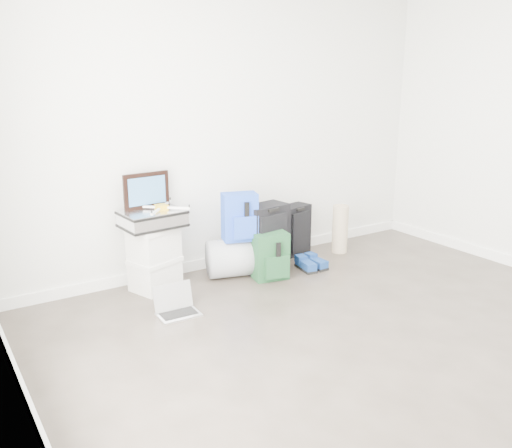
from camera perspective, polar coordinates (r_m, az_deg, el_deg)
ground at (r=3.74m, az=18.11°, el=-14.69°), size 5.00×5.00×0.00m
room_envelope at (r=3.27m, az=20.46°, el=12.63°), size 4.52×5.02×2.71m
boxes_stack at (r=4.80m, az=-10.64°, el=-3.54°), size 0.48×0.43×0.57m
briefcase at (r=4.69m, az=-10.86°, el=0.54°), size 0.53×0.41×0.15m
painting at (r=4.73m, az=-11.45°, el=3.47°), size 0.42×0.06×0.31m
drone at (r=4.68m, az=-9.92°, el=1.75°), size 0.39×0.39×0.05m
duffel_bag at (r=5.07m, az=-1.82°, el=-3.51°), size 0.65×0.50×0.36m
blue_backpack at (r=4.93m, az=-1.68°, el=0.66°), size 0.35×0.30×0.44m
large_suitcase at (r=5.12m, az=1.05°, el=-1.54°), size 0.45×0.33×0.65m
green_backpack at (r=4.97m, az=1.60°, el=-3.50°), size 0.34×0.28×0.44m
carry_on at (r=5.65m, az=4.07°, el=-0.61°), size 0.37×0.28×0.52m
shoes at (r=5.30m, az=5.80°, el=-4.23°), size 0.25×0.29×0.09m
rolled_rug at (r=5.76m, az=8.84°, el=-0.52°), size 0.17×0.17×0.51m
laptop at (r=4.37m, az=-8.39°, el=-8.62°), size 0.33×0.24×0.23m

